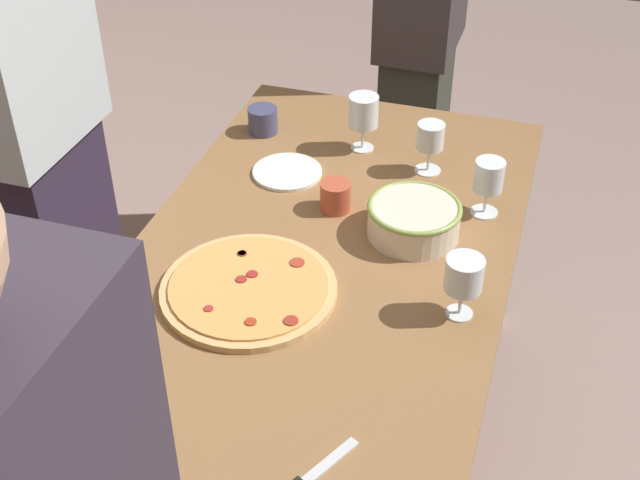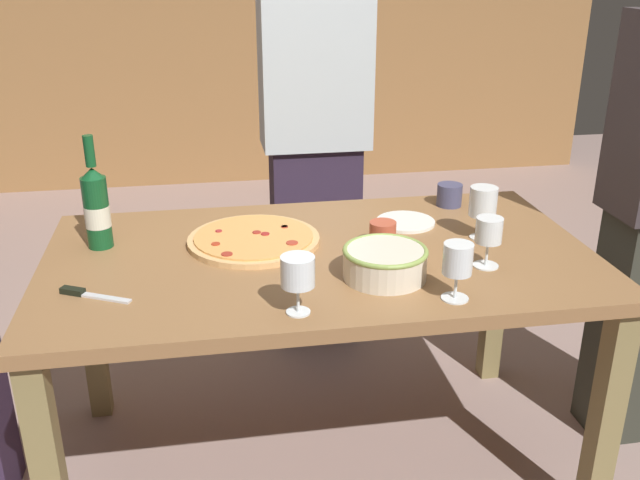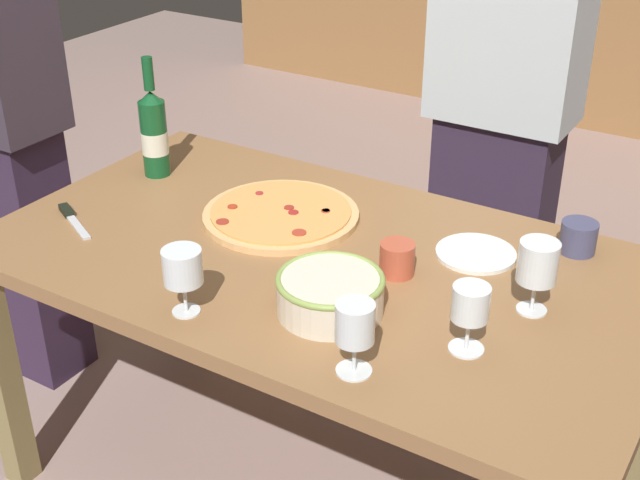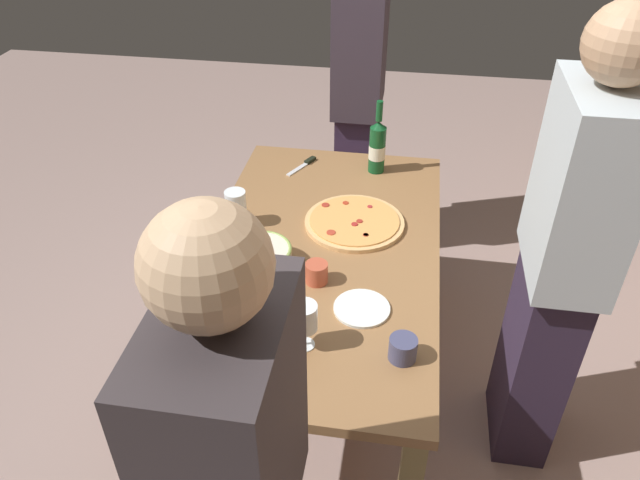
{
  "view_description": "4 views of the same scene",
  "coord_description": "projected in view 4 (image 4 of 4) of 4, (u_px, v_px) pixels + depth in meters",
  "views": [
    {
      "loc": [
        -1.54,
        -0.48,
        1.99
      ],
      "look_at": [
        0.0,
        0.0,
        0.79
      ],
      "focal_mm": 47.73,
      "sensor_mm": 36.0,
      "label": 1
    },
    {
      "loc": [
        -0.32,
        -1.88,
        1.57
      ],
      "look_at": [
        0.0,
        0.0,
        0.79
      ],
      "focal_mm": 39.7,
      "sensor_mm": 36.0,
      "label": 2
    },
    {
      "loc": [
        0.92,
        -1.5,
        1.75
      ],
      "look_at": [
        0.0,
        0.0,
        0.79
      ],
      "focal_mm": 48.03,
      "sensor_mm": 36.0,
      "label": 3
    },
    {
      "loc": [
        1.82,
        0.3,
        2.12
      ],
      "look_at": [
        0.0,
        0.0,
        0.79
      ],
      "focal_mm": 33.93,
      "sensor_mm": 36.0,
      "label": 4
    }
  ],
  "objects": [
    {
      "name": "person_guest_right",
      "position": [
        562.0,
        262.0,
        2.02
      ],
      "size": [
        0.42,
        0.24,
        1.73
      ],
      "rotation": [
        0.0,
        0.0,
        -1.71
      ],
      "color": "#2D2135",
      "rests_on": "ground"
    },
    {
      "name": "cup_amber",
      "position": [
        317.0,
        273.0,
        2.12
      ],
      "size": [
        0.08,
        0.08,
        0.08
      ],
      "primitive_type": "cylinder",
      "color": "#BE5137",
      "rests_on": "dining_table"
    },
    {
      "name": "pizza",
      "position": [
        354.0,
        222.0,
        2.43
      ],
      "size": [
        0.4,
        0.4,
        0.03
      ],
      "color": "#E1AC6C",
      "rests_on": "dining_table"
    },
    {
      "name": "wine_glass_by_bottle",
      "position": [
        236.0,
        202.0,
        2.38
      ],
      "size": [
        0.08,
        0.08,
        0.15
      ],
      "color": "white",
      "rests_on": "dining_table"
    },
    {
      "name": "wine_glass_near_pizza",
      "position": [
        205.0,
        265.0,
        2.05
      ],
      "size": [
        0.08,
        0.08,
        0.15
      ],
      "color": "white",
      "rests_on": "dining_table"
    },
    {
      "name": "side_plate",
      "position": [
        362.0,
        308.0,
        2.02
      ],
      "size": [
        0.19,
        0.19,
        0.01
      ],
      "primitive_type": "cylinder",
      "color": "white",
      "rests_on": "dining_table"
    },
    {
      "name": "pizza_knife",
      "position": [
        305.0,
        164.0,
        2.83
      ],
      "size": [
        0.19,
        0.11,
        0.02
      ],
      "color": "silver",
      "rests_on": "dining_table"
    },
    {
      "name": "cup_ceramic",
      "position": [
        403.0,
        349.0,
        1.82
      ],
      "size": [
        0.09,
        0.09,
        0.08
      ],
      "primitive_type": "cylinder",
      "color": "#424467",
      "rests_on": "dining_table"
    },
    {
      "name": "wine_glass_far_right",
      "position": [
        244.0,
        301.0,
        1.91
      ],
      "size": [
        0.07,
        0.07,
        0.14
      ],
      "color": "white",
      "rests_on": "dining_table"
    },
    {
      "name": "dining_table",
      "position": [
        320.0,
        268.0,
        2.35
      ],
      "size": [
        1.6,
        0.9,
        0.75
      ],
      "color": "olive",
      "rests_on": "ground"
    },
    {
      "name": "wine_bottle",
      "position": [
        377.0,
        146.0,
        2.72
      ],
      "size": [
        0.08,
        0.08,
        0.34
      ],
      "color": "#114B23",
      "rests_on": "dining_table"
    },
    {
      "name": "person_host",
      "position": [
        359.0,
        102.0,
        3.15
      ],
      "size": [
        0.44,
        0.24,
        1.71
      ],
      "rotation": [
        0.0,
        0.0,
        -0.02
      ],
      "color": "#32233B",
      "rests_on": "ground"
    },
    {
      "name": "wine_glass_far_left",
      "position": [
        304.0,
        319.0,
        1.82
      ],
      "size": [
        0.08,
        0.08,
        0.16
      ],
      "color": "white",
      "rests_on": "dining_table"
    },
    {
      "name": "serving_bowl",
      "position": [
        260.0,
        257.0,
        2.18
      ],
      "size": [
        0.23,
        0.23,
        0.09
      ],
      "color": "silver",
      "rests_on": "dining_table"
    },
    {
      "name": "ground_plane",
      "position": [
        320.0,
        381.0,
        2.74
      ],
      "size": [
        8.0,
        8.0,
        0.0
      ],
      "primitive_type": "plane",
      "color": "gray"
    }
  ]
}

